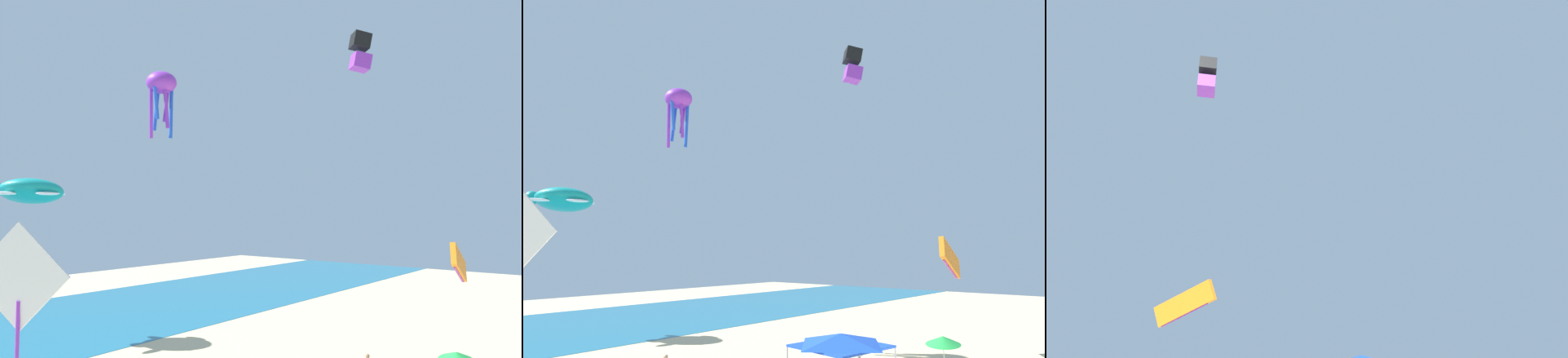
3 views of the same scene
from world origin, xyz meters
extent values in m
cube|color=teal|center=(0.00, 32.87, 0.01)|extent=(120.00, 22.17, 0.02)
cube|color=blue|center=(-0.88, 2.75, 2.46)|extent=(4.01, 3.85, 0.10)
pyramid|color=blue|center=(-0.88, 2.75, 2.76)|extent=(3.93, 3.77, 0.50)
cylinder|color=silver|center=(7.24, 1.38, 0.99)|extent=(0.30, 0.12, 1.99)
cone|color=green|center=(7.12, 1.35, 1.78)|extent=(1.93, 1.90, 0.74)
sphere|color=tan|center=(-4.43, 10.59, 1.52)|extent=(0.24, 0.24, 0.24)
cylinder|color=white|center=(5.01, 5.41, 1.09)|extent=(0.40, 0.40, 0.66)
sphere|color=#A87A56|center=(5.01, 5.41, 1.55)|extent=(0.25, 0.25, 0.25)
cube|color=black|center=(6.95, 6.58, 19.56)|extent=(1.58, 1.58, 1.11)
cube|color=purple|center=(6.95, 6.58, 18.29)|extent=(1.58, 1.58, 1.11)
ellipsoid|color=purple|center=(1.79, 18.51, 17.84)|extent=(2.00, 2.00, 1.46)
cylinder|color=purple|center=(2.40, 18.72, 16.37)|extent=(0.44, 0.30, 2.14)
cylinder|color=blue|center=(1.91, 19.14, 16.07)|extent=(0.29, 0.50, 2.73)
cylinder|color=purple|center=(1.30, 18.93, 15.78)|extent=(0.48, 0.45, 3.32)
cylinder|color=blue|center=(1.18, 18.30, 16.37)|extent=(0.44, 0.30, 2.14)
cylinder|color=purple|center=(1.66, 17.87, 16.07)|extent=(0.29, 0.50, 2.73)
cylinder|color=blue|center=(2.28, 18.08, 15.78)|extent=(0.48, 0.45, 3.32)
ellipsoid|color=teal|center=(-1.19, 29.27, 10.77)|extent=(5.97, 5.98, 2.55)
sphere|color=teal|center=(-2.98, 31.08, 10.90)|extent=(1.14, 1.14, 1.14)
ellipsoid|color=white|center=(-3.26, 29.01, 10.58)|extent=(1.84, 0.87, 0.25)
ellipsoid|color=white|center=(-0.91, 31.34, 10.58)|extent=(0.85, 1.83, 0.25)
ellipsoid|color=white|center=(-1.02, 27.29, 10.58)|extent=(1.84, 0.87, 0.25)
ellipsoid|color=white|center=(0.79, 29.09, 10.58)|extent=(0.85, 1.83, 0.25)
cube|color=orange|center=(11.73, 2.49, 6.15)|extent=(4.64, 1.12, 2.79)
cube|color=purple|center=(11.73, 2.49, 5.56)|extent=(3.54, 0.66, 1.57)
camera|label=1|loc=(-20.79, -7.14, 9.49)|focal=35.28mm
camera|label=2|loc=(-19.26, -9.34, 6.61)|focal=32.74mm
camera|label=3|loc=(-11.95, 23.52, 2.73)|focal=32.58mm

